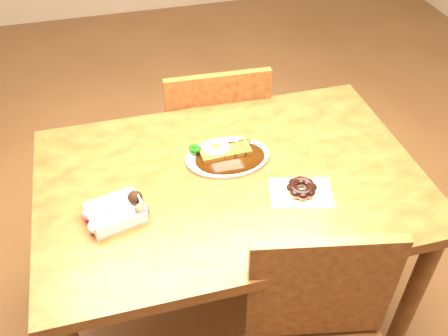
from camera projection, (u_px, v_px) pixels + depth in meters
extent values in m
plane|color=brown|center=(229.00, 310.00, 2.06)|extent=(6.00, 6.00, 0.00)
cube|color=#4D260F|center=(231.00, 181.00, 1.58)|extent=(1.20, 0.80, 0.04)
cylinder|color=#4D260F|center=(410.00, 301.00, 1.68)|extent=(0.06, 0.06, 0.71)
cylinder|color=#4D260F|center=(75.00, 218.00, 1.97)|extent=(0.06, 0.06, 0.71)
cylinder|color=#4D260F|center=(328.00, 171.00, 2.18)|extent=(0.06, 0.06, 0.71)
cube|color=#4D260F|center=(210.00, 139.00, 2.22)|extent=(0.44, 0.44, 0.04)
cylinder|color=#4D260F|center=(237.00, 149.00, 2.52)|extent=(0.04, 0.04, 0.41)
cylinder|color=#4D260F|center=(171.00, 158.00, 2.47)|extent=(0.04, 0.04, 0.41)
cylinder|color=#4D260F|center=(255.00, 195.00, 2.28)|extent=(0.04, 0.04, 0.41)
cylinder|color=#4D260F|center=(181.00, 207.00, 2.22)|extent=(0.04, 0.04, 0.41)
cube|color=#4D260F|center=(218.00, 120.00, 1.93)|extent=(0.40, 0.05, 0.40)
cube|color=#4D260F|center=(321.00, 290.00, 1.34)|extent=(0.40, 0.11, 0.40)
ellipsoid|color=white|center=(228.00, 157.00, 1.63)|extent=(0.27, 0.20, 0.01)
ellipsoid|color=black|center=(230.00, 158.00, 1.61)|extent=(0.23, 0.17, 0.01)
cube|color=#6B380C|center=(226.00, 153.00, 1.62)|extent=(0.17, 0.06, 0.02)
ellipsoid|color=white|center=(216.00, 147.00, 1.62)|extent=(0.09, 0.08, 0.01)
ellipsoid|color=#FFB214|center=(216.00, 147.00, 1.62)|extent=(0.03, 0.03, 0.02)
cube|color=white|center=(116.00, 212.00, 1.42)|extent=(0.18, 0.15, 0.04)
ellipsoid|color=beige|center=(95.00, 226.00, 1.38)|extent=(0.04, 0.04, 0.04)
ellipsoid|color=pink|center=(119.00, 218.00, 1.40)|extent=(0.04, 0.04, 0.04)
ellipsoid|color=black|center=(142.00, 209.00, 1.42)|extent=(0.04, 0.04, 0.04)
ellipsoid|color=pink|center=(90.00, 214.00, 1.41)|extent=(0.04, 0.04, 0.04)
ellipsoid|color=pink|center=(113.00, 205.00, 1.44)|extent=(0.04, 0.04, 0.04)
ellipsoid|color=black|center=(135.00, 197.00, 1.46)|extent=(0.04, 0.04, 0.04)
cube|color=silver|center=(301.00, 193.00, 1.51)|extent=(0.21, 0.17, 0.00)
torus|color=olive|center=(302.00, 189.00, 1.50)|extent=(0.11, 0.11, 0.03)
torus|color=black|center=(302.00, 187.00, 1.49)|extent=(0.10, 0.10, 0.02)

